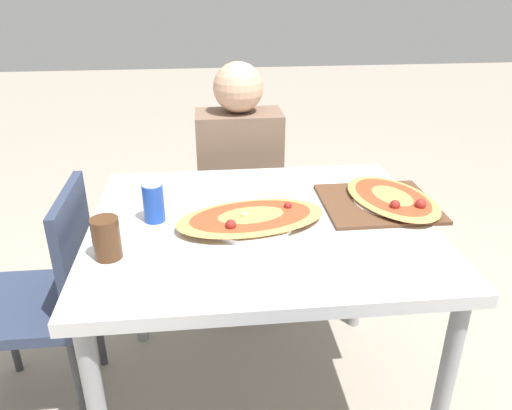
{
  "coord_description": "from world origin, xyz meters",
  "views": [
    {
      "loc": [
        -0.16,
        -1.39,
        1.49
      ],
      "look_at": [
        -0.02,
        -0.01,
        0.83
      ],
      "focal_mm": 35.0,
      "sensor_mm": 36.0,
      "label": 1
    }
  ],
  "objects_px": {
    "chair_side_left": "(47,292)",
    "pizza_second": "(392,199)",
    "pizza_main": "(251,218)",
    "dining_table": "(261,243)",
    "chair_far_seated": "(239,198)",
    "soda_can": "(154,203)",
    "person_seated": "(240,170)",
    "drink_glass": "(106,238)"
  },
  "relations": [
    {
      "from": "chair_side_left",
      "to": "pizza_second",
      "type": "distance_m",
      "value": 1.22
    },
    {
      "from": "person_seated",
      "to": "pizza_main",
      "type": "xyz_separation_m",
      "value": [
        -0.02,
        -0.69,
        0.11
      ]
    },
    {
      "from": "pizza_main",
      "to": "soda_can",
      "type": "relative_size",
      "value": 4.07
    },
    {
      "from": "dining_table",
      "to": "chair_side_left",
      "type": "xyz_separation_m",
      "value": [
        -0.73,
        0.09,
        -0.2
      ]
    },
    {
      "from": "chair_side_left",
      "to": "drink_glass",
      "type": "distance_m",
      "value": 0.51
    },
    {
      "from": "chair_far_seated",
      "to": "person_seated",
      "type": "xyz_separation_m",
      "value": [
        -0.0,
        -0.11,
        0.19
      ]
    },
    {
      "from": "chair_side_left",
      "to": "person_seated",
      "type": "height_order",
      "value": "person_seated"
    },
    {
      "from": "chair_side_left",
      "to": "soda_can",
      "type": "distance_m",
      "value": 0.52
    },
    {
      "from": "chair_far_seated",
      "to": "person_seated",
      "type": "distance_m",
      "value": 0.22
    },
    {
      "from": "pizza_second",
      "to": "person_seated",
      "type": "bearing_deg",
      "value": 128.42
    },
    {
      "from": "chair_side_left",
      "to": "soda_can",
      "type": "bearing_deg",
      "value": -96.61
    },
    {
      "from": "dining_table",
      "to": "drink_glass",
      "type": "height_order",
      "value": "drink_glass"
    },
    {
      "from": "chair_far_seated",
      "to": "chair_side_left",
      "type": "bearing_deg",
      "value": 44.44
    },
    {
      "from": "dining_table",
      "to": "pizza_second",
      "type": "height_order",
      "value": "pizza_second"
    },
    {
      "from": "chair_side_left",
      "to": "soda_can",
      "type": "relative_size",
      "value": 6.83
    },
    {
      "from": "person_seated",
      "to": "pizza_second",
      "type": "distance_m",
      "value": 0.77
    },
    {
      "from": "person_seated",
      "to": "drink_glass",
      "type": "height_order",
      "value": "person_seated"
    },
    {
      "from": "chair_side_left",
      "to": "soda_can",
      "type": "xyz_separation_m",
      "value": [
        0.39,
        -0.05,
        0.34
      ]
    },
    {
      "from": "pizza_main",
      "to": "pizza_second",
      "type": "relative_size",
      "value": 1.14
    },
    {
      "from": "chair_far_seated",
      "to": "drink_glass",
      "type": "xyz_separation_m",
      "value": [
        -0.43,
        -0.95,
        0.34
      ]
    },
    {
      "from": "chair_side_left",
      "to": "pizza_main",
      "type": "relative_size",
      "value": 1.68
    },
    {
      "from": "dining_table",
      "to": "person_seated",
      "type": "xyz_separation_m",
      "value": [
        -0.02,
        0.67,
        -0.01
      ]
    },
    {
      "from": "dining_table",
      "to": "soda_can",
      "type": "bearing_deg",
      "value": 173.01
    },
    {
      "from": "chair_side_left",
      "to": "pizza_main",
      "type": "xyz_separation_m",
      "value": [
        0.69,
        -0.1,
        0.3
      ]
    },
    {
      "from": "dining_table",
      "to": "person_seated",
      "type": "bearing_deg",
      "value": 91.57
    },
    {
      "from": "chair_side_left",
      "to": "dining_table",
      "type": "bearing_deg",
      "value": -96.78
    },
    {
      "from": "chair_far_seated",
      "to": "pizza_second",
      "type": "relative_size",
      "value": 1.91
    },
    {
      "from": "pizza_main",
      "to": "pizza_second",
      "type": "height_order",
      "value": "pizza_second"
    },
    {
      "from": "chair_far_seated",
      "to": "pizza_main",
      "type": "relative_size",
      "value": 1.68
    },
    {
      "from": "chair_side_left",
      "to": "drink_glass",
      "type": "bearing_deg",
      "value": -132.27
    },
    {
      "from": "chair_side_left",
      "to": "pizza_main",
      "type": "bearing_deg",
      "value": -98.59
    },
    {
      "from": "pizza_main",
      "to": "pizza_second",
      "type": "xyz_separation_m",
      "value": [
        0.49,
        0.09,
        -0.0
      ]
    },
    {
      "from": "soda_can",
      "to": "person_seated",
      "type": "bearing_deg",
      "value": 63.38
    },
    {
      "from": "dining_table",
      "to": "chair_far_seated",
      "type": "bearing_deg",
      "value": 91.35
    },
    {
      "from": "drink_glass",
      "to": "chair_far_seated",
      "type": "bearing_deg",
      "value": 65.93
    },
    {
      "from": "person_seated",
      "to": "dining_table",
      "type": "bearing_deg",
      "value": 91.57
    },
    {
      "from": "chair_side_left",
      "to": "drink_glass",
      "type": "height_order",
      "value": "drink_glass"
    },
    {
      "from": "dining_table",
      "to": "pizza_second",
      "type": "distance_m",
      "value": 0.47
    },
    {
      "from": "drink_glass",
      "to": "pizza_main",
      "type": "bearing_deg",
      "value": 20.44
    },
    {
      "from": "chair_side_left",
      "to": "pizza_second",
      "type": "xyz_separation_m",
      "value": [
        1.18,
        -0.01,
        0.3
      ]
    },
    {
      "from": "dining_table",
      "to": "pizza_second",
      "type": "xyz_separation_m",
      "value": [
        0.45,
        0.08,
        0.1
      ]
    },
    {
      "from": "chair_far_seated",
      "to": "pizza_main",
      "type": "xyz_separation_m",
      "value": [
        -0.02,
        -0.8,
        0.3
      ]
    }
  ]
}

